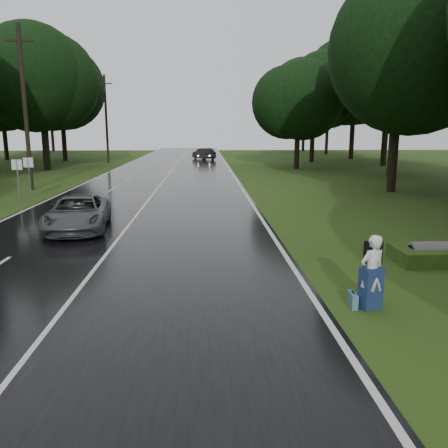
{
  "coord_description": "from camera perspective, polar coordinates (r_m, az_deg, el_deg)",
  "views": [
    {
      "loc": [
        3.21,
        -10.96,
        4.02
      ],
      "look_at": [
        3.82,
        3.04,
        1.1
      ],
      "focal_mm": 36.43,
      "sensor_mm": 36.0,
      "label": 1
    }
  ],
  "objects": [
    {
      "name": "grey_car",
      "position": [
        19.17,
        -17.84,
        1.31
      ],
      "size": [
        2.9,
        5.2,
        1.37
      ],
      "primitive_type": "imported",
      "rotation": [
        0.0,
        0.0,
        0.13
      ],
      "color": "#4A4E4F",
      "rests_on": "road"
    },
    {
      "name": "ground",
      "position": [
        12.1,
        -17.91,
        -8.22
      ],
      "size": [
        160.0,
        160.0,
        0.0
      ],
      "primitive_type": "plane",
      "color": "#2F4915",
      "rests_on": "ground"
    },
    {
      "name": "tree_left_e",
      "position": [
        49.59,
        -21.25,
        6.34
      ],
      "size": [
        9.65,
        9.65,
        15.09
      ],
      "primitive_type": null,
      "color": "black",
      "rests_on": "ground"
    },
    {
      "name": "tree_left_f",
      "position": [
        63.16,
        -19.27,
        7.49
      ],
      "size": [
        9.97,
        9.97,
        15.58
      ],
      "primitive_type": null,
      "color": "black",
      "rests_on": "ground"
    },
    {
      "name": "road_sign_a",
      "position": [
        28.16,
        -24.2,
        2.54
      ],
      "size": [
        0.57,
        0.1,
        2.38
      ],
      "primitive_type": null,
      "color": "white",
      "rests_on": "ground"
    },
    {
      "name": "tree_right_e",
      "position": [
        48.32,
        9.06,
        6.87
      ],
      "size": [
        7.52,
        7.52,
        11.75
      ],
      "primitive_type": null,
      "color": "black",
      "rests_on": "ground"
    },
    {
      "name": "far_car",
      "position": [
        62.06,
        -2.55,
        8.79
      ],
      "size": [
        3.29,
        4.79,
        1.5
      ],
      "primitive_type": "imported",
      "rotation": [
        0.0,
        0.0,
        3.56
      ],
      "color": "black",
      "rests_on": "road"
    },
    {
      "name": "culvert",
      "position": [
        15.5,
        24.42,
        -4.34
      ],
      "size": [
        1.29,
        0.64,
        0.64
      ],
      "primitive_type": "cylinder",
      "rotation": [
        0.0,
        1.57,
        0.0
      ],
      "color": "slate",
      "rests_on": "ground"
    },
    {
      "name": "tree_right_f",
      "position": [
        58.73,
        10.91,
        7.65
      ],
      "size": [
        10.51,
        10.51,
        16.42
      ],
      "primitive_type": null,
      "color": "black",
      "rests_on": "ground"
    },
    {
      "name": "utility_pole_far",
      "position": [
        57.95,
        -14.29,
        7.45
      ],
      "size": [
        1.8,
        0.28,
        10.37
      ],
      "primitive_type": null,
      "color": "black",
      "rests_on": "ground"
    },
    {
      "name": "hitchhiker",
      "position": [
        10.87,
        18.04,
        -6.05
      ],
      "size": [
        0.74,
        0.71,
        1.73
      ],
      "color": "silver",
      "rests_on": "ground"
    },
    {
      "name": "lane_center",
      "position": [
        31.37,
        -8.39,
        4.38
      ],
      "size": [
        0.12,
        140.0,
        0.01
      ],
      "primitive_type": "cube",
      "color": "silver",
      "rests_on": "road"
    },
    {
      "name": "road_sign_b",
      "position": [
        29.71,
        -23.03,
        3.06
      ],
      "size": [
        0.57,
        0.1,
        2.39
      ],
      "primitive_type": null,
      "color": "white",
      "rests_on": "ground"
    },
    {
      "name": "utility_pole_mid",
      "position": [
        33.6,
        -22.94,
        3.98
      ],
      "size": [
        1.8,
        0.28,
        10.63
      ],
      "primitive_type": null,
      "color": "black",
      "rests_on": "ground"
    },
    {
      "name": "road",
      "position": [
        31.38,
        -8.38,
        4.33
      ],
      "size": [
        12.0,
        140.0,
        0.04
      ],
      "primitive_type": "cube",
      "color": "black",
      "rests_on": "ground"
    },
    {
      "name": "tree_right_d",
      "position": [
        31.94,
        20.17,
        3.83
      ],
      "size": [
        9.43,
        9.43,
        14.73
      ],
      "primitive_type": null,
      "color": "black",
      "rests_on": "ground"
    },
    {
      "name": "suitcase",
      "position": [
        11.03,
        15.85,
        -9.14
      ],
      "size": [
        0.17,
        0.48,
        0.34
      ],
      "primitive_type": "cube",
      "rotation": [
        0.0,
        0.0,
        6.22
      ],
      "color": "#447284",
      "rests_on": "ground"
    }
  ]
}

